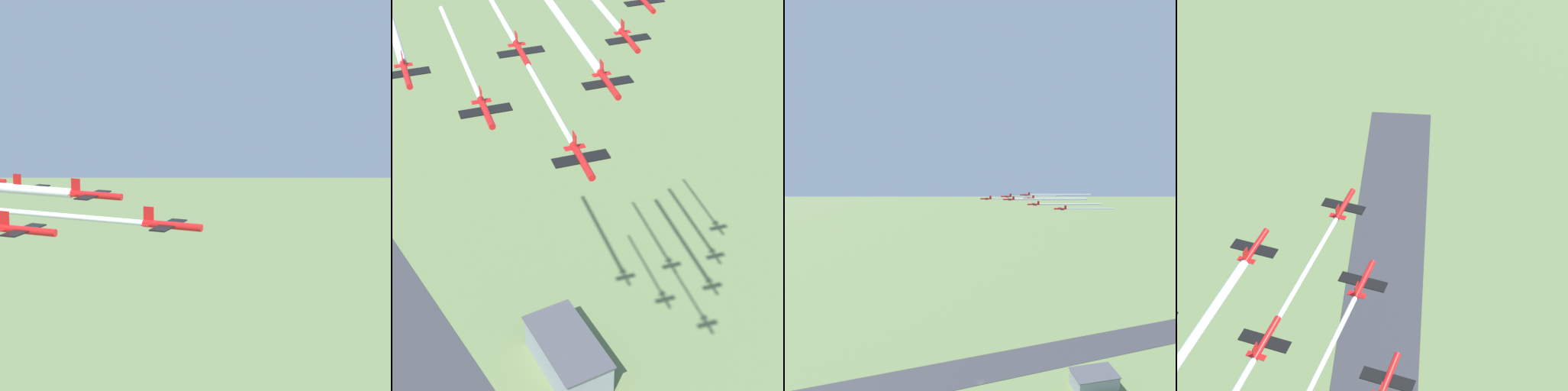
% 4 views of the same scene
% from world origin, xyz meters
% --- Properties ---
extents(ground_plane, '(3000.00, 3000.00, 0.00)m').
position_xyz_m(ground_plane, '(0.00, 0.00, 0.00)').
color(ground_plane, '#6B7F4C').
extents(runway_strip, '(471.94, 70.35, 0.20)m').
position_xyz_m(runway_strip, '(6.14, 13.93, 0.10)').
color(runway_strip, '#38383D').
rests_on(runway_strip, ground_plane).
extents(hangar, '(32.77, 16.96, 12.80)m').
position_xyz_m(hangar, '(81.09, -19.52, 6.42)').
color(hangar, gray).
rests_on(hangar, ground_plane).
extents(jet_0, '(8.01, 7.68, 2.68)m').
position_xyz_m(jet_0, '(6.45, 13.87, 138.83)').
color(jet_0, red).
extents(jet_1, '(8.01, 7.68, 2.68)m').
position_xyz_m(jet_1, '(20.22, 2.28, 140.07)').
color(jet_1, red).
extents(jet_2, '(8.01, 7.68, 2.68)m').
position_xyz_m(jet_2, '(23.28, 20.28, 138.82)').
color(jet_2, red).
extents(jet_3, '(8.01, 7.68, 2.68)m').
position_xyz_m(jet_3, '(33.99, -9.32, 138.44)').
color(jet_3, red).
extents(jet_4, '(8.01, 7.68, 2.68)m').
position_xyz_m(jet_4, '(37.05, 8.68, 139.05)').
color(jet_4, red).
extents(jet_5, '(8.01, 7.68, 2.68)m').
position_xyz_m(jet_5, '(40.10, 26.68, 138.34)').
color(jet_5, red).
extents(jet_6, '(8.01, 7.68, 2.68)m').
position_xyz_m(jet_6, '(47.76, -20.91, 137.42)').
color(jet_6, red).
extents(smoke_trail_0, '(46.77, 8.66, 0.76)m').
position_xyz_m(smoke_trail_0, '(33.38, 9.30, 138.79)').
color(smoke_trail_0, white).
extents(smoke_trail_1, '(50.05, 9.83, 1.39)m').
position_xyz_m(smoke_trail_1, '(48.74, -2.56, 140.03)').
color(smoke_trail_1, white).
extents(smoke_trail_2, '(33.09, 6.34, 0.75)m').
position_xyz_m(smoke_trail_2, '(43.37, 16.87, 138.78)').
color(smoke_trail_2, white).
extents(smoke_trail_3, '(40.85, 8.05, 1.17)m').
position_xyz_m(smoke_trail_3, '(57.93, -13.38, 138.40)').
color(smoke_trail_3, white).
extents(smoke_trail_4, '(36.55, 7.04, 0.87)m').
position_xyz_m(smoke_trail_4, '(58.86, 4.98, 139.01)').
color(smoke_trail_4, white).
extents(smoke_trail_5, '(47.38, 9.33, 1.35)m').
position_xyz_m(smoke_trail_5, '(67.29, 22.06, 138.30)').
color(smoke_trail_5, white).
extents(smoke_trail_6, '(30.34, 5.89, 0.78)m').
position_xyz_m(smoke_trail_6, '(66.48, -24.09, 137.38)').
color(smoke_trail_6, white).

